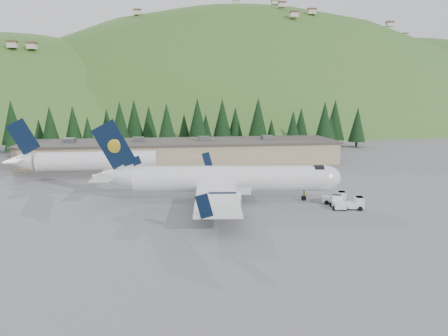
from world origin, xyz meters
TOP-DOWN VIEW (x-y plane):
  - ground at (0.00, 0.00)m, footprint 600.00×600.00m
  - airliner at (-1.07, 0.13)m, footprint 36.88×34.68m
  - second_airliner at (-24.92, 22.00)m, footprint 27.50×11.00m
  - baggage_tug_a at (15.10, -3.58)m, footprint 3.62×2.66m
  - baggage_tug_b at (16.21, -7.00)m, footprint 3.57×2.54m
  - baggage_tug_c at (14.39, -6.00)m, footprint 2.35×3.37m
  - terminal_building at (-5.01, 38.00)m, footprint 71.00×17.00m
  - ramp_worker at (11.52, 0.10)m, footprint 0.79×0.75m
  - tree_line at (-4.58, 61.50)m, footprint 113.87×18.07m
  - hills at (53.34, 207.38)m, footprint 614.00×330.00m

SIDE VIEW (x-z plane):
  - hills at x=53.34m, z-range -232.80..67.20m
  - ground at x=0.00m, z-range 0.00..0.00m
  - baggage_tug_c at x=14.39m, z-range -0.09..1.59m
  - baggage_tug_b at x=16.21m, z-range -0.09..1.66m
  - baggage_tug_a at x=15.10m, z-range -0.09..1.67m
  - ramp_worker at x=11.52m, z-range 0.00..1.81m
  - terminal_building at x=-5.01m, z-range -0.43..5.67m
  - airliner at x=-1.07m, z-range -2.86..9.37m
  - second_airliner at x=-24.92m, z-range -1.70..8.35m
  - tree_line at x=-4.58m, z-range 0.52..14.22m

